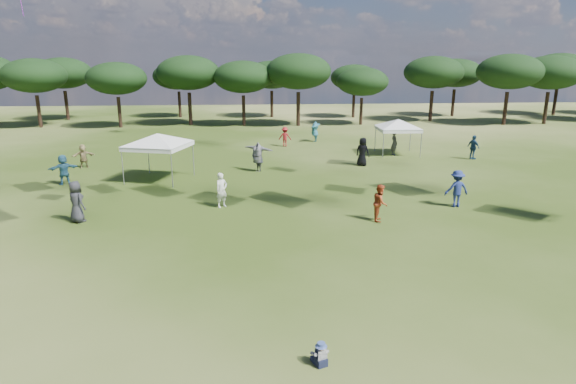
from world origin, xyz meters
TOP-DOWN VIEW (x-y plane):
  - tree_line at (2.39, 47.41)m, footprint 108.78×17.63m
  - tent_left at (-7.36, 20.61)m, footprint 6.14×6.14m
  - tent_right at (8.97, 27.28)m, footprint 5.90×5.90m
  - toddler at (-0.54, 2.06)m, footprint 0.45×0.48m
  - festival_crowd at (-0.21, 22.82)m, footprint 27.91×22.97m

SIDE VIEW (x-z plane):
  - toddler at x=-0.54m, z-range -0.03..0.56m
  - festival_crowd at x=-0.21m, z-range -0.06..1.82m
  - tent_right at x=8.97m, z-range 1.04..3.98m
  - tent_left at x=-7.36m, z-range 1.10..4.16m
  - tree_line at x=2.39m, z-range 1.54..9.31m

